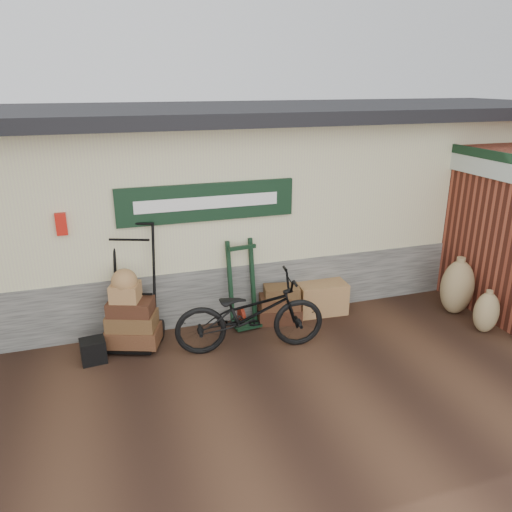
{
  "coord_description": "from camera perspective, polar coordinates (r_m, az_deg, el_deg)",
  "views": [
    {
      "loc": [
        -1.81,
        -5.93,
        3.62
      ],
      "look_at": [
        0.41,
        0.9,
        1.07
      ],
      "focal_mm": 35.0,
      "sensor_mm": 36.0,
      "label": 1
    }
  ],
  "objects": [
    {
      "name": "green_barrow",
      "position": [
        7.62,
        -1.53,
        -3.23
      ],
      "size": [
        0.53,
        0.47,
        1.34
      ],
      "primitive_type": null,
      "rotation": [
        0.0,
        0.0,
        0.12
      ],
      "color": "black",
      "rests_on": "ground"
    },
    {
      "name": "wicker_hamper",
      "position": [
        8.26,
        7.39,
        -4.66
      ],
      "size": [
        0.82,
        0.56,
        0.52
      ],
      "primitive_type": "cube",
      "rotation": [
        0.0,
        0.0,
        -0.06
      ],
      "color": "#9C663E",
      "rests_on": "ground"
    },
    {
      "name": "black_trunk",
      "position": [
        7.2,
        -18.1,
        -10.26
      ],
      "size": [
        0.35,
        0.31,
        0.32
      ],
      "primitive_type": "cube",
      "rotation": [
        0.0,
        0.0,
        0.1
      ],
      "color": "black",
      "rests_on": "ground"
    },
    {
      "name": "porter_trolley",
      "position": [
        7.24,
        -13.86,
        -3.23
      ],
      "size": [
        1.07,
        0.93,
        1.78
      ],
      "primitive_type": null,
      "rotation": [
        0.0,
        0.0,
        -0.35
      ],
      "color": "black",
      "rests_on": "ground"
    },
    {
      "name": "suitcase_stack",
      "position": [
        7.88,
        2.72,
        -5.45
      ],
      "size": [
        0.74,
        0.55,
        0.59
      ],
      "primitive_type": null,
      "rotation": [
        0.0,
        0.0,
        -0.2
      ],
      "color": "#3C2113",
      "rests_on": "ground"
    },
    {
      "name": "ground",
      "position": [
        7.18,
        -0.93,
        -10.74
      ],
      "size": [
        80.0,
        80.0,
        0.0
      ],
      "primitive_type": "plane",
      "color": "black",
      "rests_on": "ground"
    },
    {
      "name": "station_building",
      "position": [
        9.08,
        -6.16,
        6.65
      ],
      "size": [
        14.4,
        4.1,
        3.2
      ],
      "color": "#4C4C47",
      "rests_on": "ground"
    },
    {
      "name": "burlap_sack_right",
      "position": [
        8.29,
        24.82,
        -5.87
      ],
      "size": [
        0.42,
        0.37,
        0.64
      ],
      "primitive_type": "ellipsoid",
      "rotation": [
        0.0,
        0.0,
        0.08
      ],
      "color": "olive",
      "rests_on": "ground"
    },
    {
      "name": "burlap_sack_left",
      "position": [
        8.7,
        22.0,
        -3.32
      ],
      "size": [
        0.62,
        0.54,
        0.9
      ],
      "primitive_type": "ellipsoid",
      "rotation": [
        0.0,
        0.0,
        0.12
      ],
      "color": "olive",
      "rests_on": "ground"
    },
    {
      "name": "bicycle",
      "position": [
        6.95,
        -0.7,
        -6.14
      ],
      "size": [
        1.0,
        2.18,
        1.22
      ],
      "primitive_type": "imported",
      "rotation": [
        0.0,
        0.0,
        1.44
      ],
      "color": "black",
      "rests_on": "ground"
    },
    {
      "name": "brick_outbuilding",
      "position": [
        9.93,
        23.71,
        4.36
      ],
      "size": [
        1.71,
        4.51,
        2.62
      ],
      "color": "maroon",
      "rests_on": "ground"
    }
  ]
}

